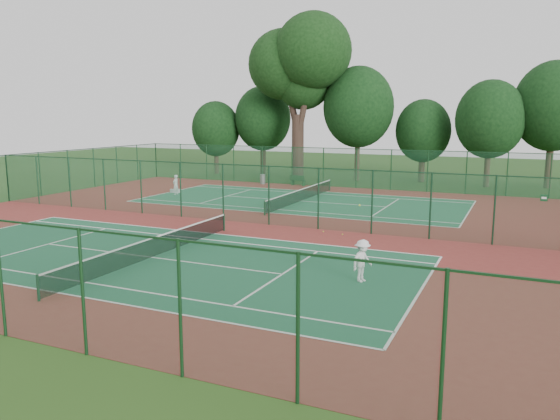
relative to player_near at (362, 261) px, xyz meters
The scene contains 19 objects.
ground 12.94m from the player_near, 138.06° to the left, with size 120.00×120.00×0.00m, color #274A17.
red_pad 12.94m from the player_near, 138.06° to the left, with size 40.00×36.00×0.01m, color maroon.
court_near 9.65m from the player_near, behind, with size 23.77×10.97×0.01m, color #1B5738.
court_far 20.10m from the player_near, 118.58° to the left, with size 23.77×10.97×0.01m, color #1F633F.
fence_north 28.33m from the player_near, 109.84° to the left, with size 40.00×0.09×3.50m.
fence_west 30.85m from the player_near, 163.75° to the left, with size 0.09×36.00×3.50m.
fence_divider 12.95m from the player_near, 138.06° to the left, with size 40.00×0.09×3.50m.
tennis_net_near 9.62m from the player_near, behind, with size 0.10×12.90×0.97m.
tennis_net_far 20.08m from the player_near, 118.58° to the left, with size 0.10×12.90×0.97m.
player_near is the anchor object (origin of this frame).
player_far 26.22m from the player_near, 140.52° to the left, with size 0.58×0.38×1.60m, color silver.
trash_bin 30.76m from the player_near, 123.16° to the left, with size 0.51×0.51×0.91m, color gray.
bench 29.27m from the player_near, 117.23° to the left, with size 1.60×0.77×0.95m.
kit_bag 27.31m from the player_near, 140.00° to the left, with size 0.81×0.30×0.30m, color silver.
stray_ball_a 9.17m from the player_near, 119.07° to the left, with size 0.06×0.06×0.06m, color #C7E234.
stray_ball_b 8.39m from the player_near, 112.85° to the left, with size 0.07×0.07×0.07m, color #B8D832.
stray_ball_c 14.39m from the player_near, 145.91° to the left, with size 0.08×0.08×0.08m, color #AEC32D.
big_tree 35.57m from the player_near, 116.27° to the left, with size 10.42×7.62×16.00m.
evergreen_row 34.13m from the player_near, 105.48° to the left, with size 39.00×5.00×12.00m, color black, non-canonical shape.
Camera 1 is at (15.04, -28.47, 6.37)m, focal length 35.00 mm.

